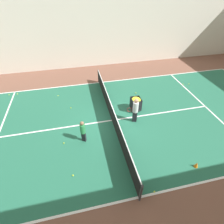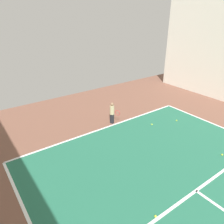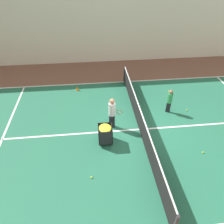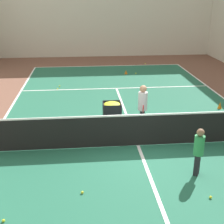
% 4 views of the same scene
% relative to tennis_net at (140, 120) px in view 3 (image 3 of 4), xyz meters
% --- Properties ---
extents(ground_plane, '(34.10, 34.10, 0.00)m').
position_rel_tennis_net_xyz_m(ground_plane, '(0.00, 0.00, -0.56)').
color(ground_plane, brown).
extents(court_playing_area, '(9.55, 23.32, 0.00)m').
position_rel_tennis_net_xyz_m(court_playing_area, '(0.00, 0.00, -0.56)').
color(court_playing_area, '#23664C').
rests_on(court_playing_area, ground).
extents(line_sideline_right, '(0.10, 23.32, 0.00)m').
position_rel_tennis_net_xyz_m(line_sideline_right, '(4.78, 0.00, -0.55)').
color(line_sideline_right, white).
rests_on(line_sideline_right, ground).
extents(line_service_far, '(9.55, 0.10, 0.00)m').
position_rel_tennis_net_xyz_m(line_service_far, '(0.00, 6.41, -0.55)').
color(line_service_far, white).
rests_on(line_service_far, ground).
extents(line_centre_service, '(0.10, 12.83, 0.00)m').
position_rel_tennis_net_xyz_m(line_centre_service, '(0.00, 0.00, -0.55)').
color(line_centre_service, white).
rests_on(line_centre_service, ground).
extents(hall_enclosure_right, '(0.15, 30.40, 7.41)m').
position_rel_tennis_net_xyz_m(hall_enclosure_right, '(8.24, 0.00, 3.15)').
color(hall_enclosure_right, silver).
rests_on(hall_enclosure_right, ground).
extents(tennis_net, '(9.85, 0.10, 1.08)m').
position_rel_tennis_net_xyz_m(tennis_net, '(0.00, 0.00, 0.00)').
color(tennis_net, '#2D2D33').
rests_on(tennis_net, ground).
extents(coach_at_net, '(0.40, 0.68, 1.62)m').
position_rel_tennis_net_xyz_m(coach_at_net, '(0.36, 1.29, 0.37)').
color(coach_at_net, black).
rests_on(coach_at_net, ground).
extents(child_midcourt, '(0.37, 0.37, 1.34)m').
position_rel_tennis_net_xyz_m(child_midcourt, '(1.26, -1.80, 0.21)').
color(child_midcourt, black).
rests_on(child_midcourt, ground).
extents(ball_cart, '(0.65, 0.60, 0.90)m').
position_rel_tennis_net_xyz_m(ball_cart, '(-0.68, 1.71, 0.08)').
color(ball_cart, black).
rests_on(ball_cart, ground).
extents(training_cone_1, '(0.18, 0.18, 0.28)m').
position_rel_tennis_net_xyz_m(training_cone_1, '(4.02, 3.05, -0.41)').
color(training_cone_1, orange).
rests_on(training_cone_1, ground).
extents(tennis_ball_5, '(0.07, 0.07, 0.07)m').
position_rel_tennis_net_xyz_m(tennis_ball_5, '(1.24, -2.87, -0.52)').
color(tennis_ball_5, yellow).
rests_on(tennis_ball_5, ground).
extents(tennis_ball_8, '(0.07, 0.07, 0.07)m').
position_rel_tennis_net_xyz_m(tennis_ball_8, '(-2.55, 2.39, -0.52)').
color(tennis_ball_8, yellow).
rests_on(tennis_ball_8, ground).
extents(tennis_ball_11, '(0.07, 0.07, 0.07)m').
position_rel_tennis_net_xyz_m(tennis_ball_11, '(4.71, 0.70, -0.52)').
color(tennis_ball_11, yellow).
rests_on(tennis_ball_11, ground).
extents(tennis_ball_13, '(0.07, 0.07, 0.07)m').
position_rel_tennis_net_xyz_m(tennis_ball_13, '(-1.79, -2.39, -0.52)').
color(tennis_ball_13, yellow).
rests_on(tennis_ball_13, ground).
extents(tennis_ball_15, '(0.07, 0.07, 0.07)m').
position_rel_tennis_net_xyz_m(tennis_ball_15, '(3.23, -2.50, -0.52)').
color(tennis_ball_15, yellow).
rests_on(tennis_ball_15, ground).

